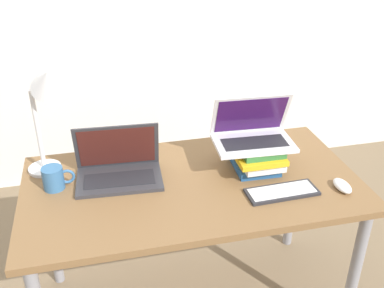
% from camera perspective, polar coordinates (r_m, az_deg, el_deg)
% --- Properties ---
extents(desk, '(1.41, 0.75, 0.72)m').
position_cam_1_polar(desk, '(1.95, 0.02, -6.74)').
color(desk, brown).
rests_on(desk, ground_plane).
extents(laptop_left, '(0.37, 0.25, 0.23)m').
position_cam_1_polar(laptop_left, '(1.93, -9.29, -3.03)').
color(laptop_left, '#333338').
rests_on(laptop_left, desk).
extents(book_stack, '(0.20, 0.27, 0.12)m').
position_cam_1_polar(book_stack, '(1.99, 8.14, -1.40)').
color(book_stack, '#235693').
rests_on(book_stack, desk).
extents(laptop_on_books, '(0.35, 0.23, 0.21)m').
position_cam_1_polar(laptop_on_books, '(1.95, 7.69, 1.35)').
color(laptop_on_books, silver).
rests_on(laptop_on_books, book_stack).
extents(wireless_keyboard, '(0.30, 0.12, 0.01)m').
position_cam_1_polar(wireless_keyboard, '(1.86, 11.34, -5.97)').
color(wireless_keyboard, '#28282D').
rests_on(wireless_keyboard, desk).
extents(mouse, '(0.06, 0.11, 0.03)m').
position_cam_1_polar(mouse, '(1.95, 18.55, -5.05)').
color(mouse, white).
rests_on(mouse, desk).
extents(mug, '(0.13, 0.09, 0.10)m').
position_cam_1_polar(mug, '(1.92, -17.11, -4.16)').
color(mug, teal).
rests_on(mug, desk).
extents(desk_lamp, '(0.23, 0.20, 0.51)m').
position_cam_1_polar(desk_lamp, '(1.89, -17.82, 6.28)').
color(desk_lamp, white).
rests_on(desk_lamp, desk).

